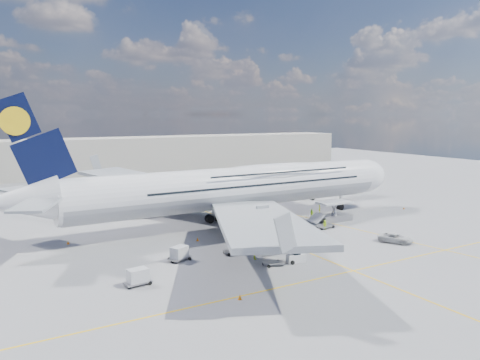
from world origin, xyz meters
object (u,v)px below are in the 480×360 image
crew_tug (320,239)px  cone_wing_right_inner (198,239)px  dolly_nose_near (325,226)px  baggage_tug (296,258)px  airliner (238,187)px  dolly_row_c (274,263)px  crew_wing (255,253)px  dolly_row_a (138,276)px  service_van (395,238)px  crew_van (325,225)px  cone_wing_right_outer (240,297)px  jet_bridge (324,171)px  dolly_nose_far (289,236)px  crew_nose (320,209)px  cone_nose (404,208)px  cone_wing_left_outer (141,210)px  cone_wing_left_inner (161,209)px  crew_loader (312,213)px  catering_truck_inner (135,207)px  cone_tail (68,243)px  catering_truck_outer (109,193)px  dolly_back (179,253)px  cargo_loader (333,214)px  dolly_row_b (234,251)px

crew_tug → cone_wing_right_inner: crew_tug is taller
dolly_nose_near → baggage_tug: bearing=-155.1°
airliner → dolly_row_c: 25.23m
crew_wing → cone_wing_right_inner: 12.98m
dolly_row_a → cone_wing_right_inner: bearing=37.9°
dolly_nose_near → baggage_tug: baggage_tug is taller
dolly_nose_near → service_van: 13.17m
crew_van → cone_wing_right_outer: (-28.50, -19.48, -0.52)m
airliner → jet_bridge: airliner is taller
baggage_tug → airliner: bearing=88.7°
dolly_nose_near → cone_wing_right_outer: bearing=-159.0°
dolly_nose_far → crew_nose: bearing=48.2°
cone_nose → service_van: bearing=-142.1°
airliner → cone_wing_right_outer: bearing=-119.6°
crew_wing → airliner: bearing=-16.7°
service_van → cone_wing_left_outer: bearing=92.9°
cone_wing_left_inner → cone_wing_left_outer: size_ratio=0.93×
crew_loader → dolly_row_c: bearing=-79.0°
catering_truck_inner → cone_wing_right_inner: bearing=-87.0°
service_van → cone_wing_left_inner: bearing=89.8°
service_van → cone_wing_left_outer: service_van is taller
service_van → crew_wing: 23.79m
cone_wing_left_outer → cone_wing_left_inner: bearing=-17.5°
crew_tug → cone_tail: bearing=127.9°
crew_van → cone_tail: crew_van is taller
airliner → baggage_tug: (-4.63, -23.64, -6.18)m
catering_truck_outer → cone_wing_left_inner: (6.50, -15.71, -1.72)m
airliner → crew_wing: bearing=-113.7°
dolly_nose_near → cone_wing_left_outer: 38.33m
cone_wing_right_inner → service_van: bearing=-32.1°
dolly_row_a → crew_van: bearing=8.3°
dolly_nose_far → service_van: 16.51m
dolly_back → service_van: 33.75m
dolly_row_c → dolly_nose_far: (10.02, 10.20, 0.06)m
cargo_loader → service_van: cargo_loader is taller
dolly_back → catering_truck_inner: catering_truck_inner is taller
dolly_nose_far → crew_nose: crew_nose is taller
dolly_nose_far → cone_wing_right_outer: 26.64m
dolly_nose_near → cone_nose: (25.28, 4.39, -0.13)m
dolly_row_b → crew_van: (20.75, 4.68, 0.44)m
cargo_loader → dolly_row_b: cargo_loader is taller
catering_truck_outer → crew_loader: size_ratio=4.57×
cargo_loader → crew_van: cargo_loader is taller
dolly_nose_far → jet_bridge: bearing=52.2°
baggage_tug → cone_wing_left_inner: baggage_tug is taller
service_van → cone_tail: (-44.26, 24.83, -0.47)m
crew_van → cone_wing_right_inner: 22.78m
dolly_nose_far → crew_tug: 5.67m
dolly_row_a → dolly_row_c: bearing=-13.1°
dolly_nose_far → crew_loader: 16.48m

